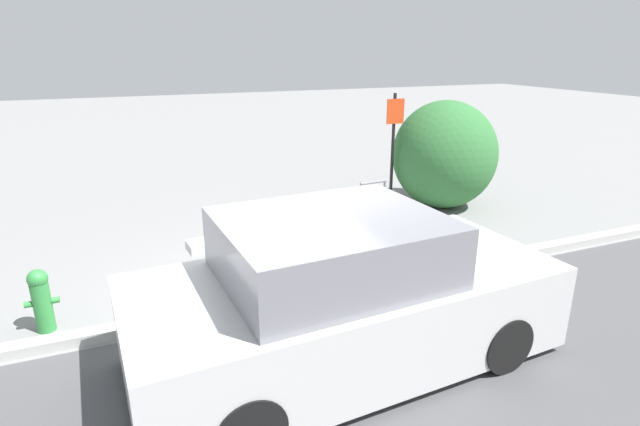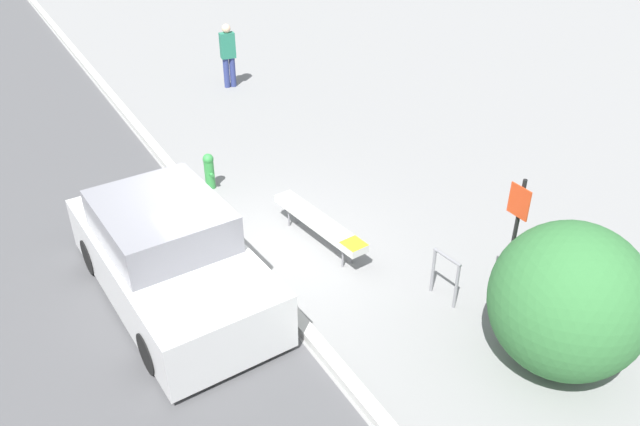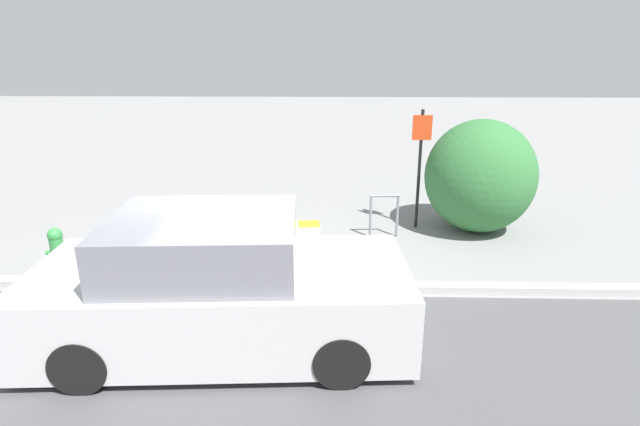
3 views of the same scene
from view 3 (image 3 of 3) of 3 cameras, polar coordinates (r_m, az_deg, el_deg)
The scene contains 8 objects.
ground_plane at distance 7.52m, azimuth -9.80°, elevation -8.61°, with size 60.00×60.00×0.00m, color gray.
curb at distance 7.49m, azimuth -9.83°, elevation -8.17°, with size 60.00×0.20×0.13m.
bench at distance 8.53m, azimuth -7.69°, elevation -1.88°, with size 2.31×0.60×0.53m.
bike_rack at distance 9.29m, azimuth 7.34°, elevation 0.20°, with size 0.55×0.10×0.83m.
sign_post at distance 9.68m, azimuth 11.36°, elevation 6.14°, with size 0.36×0.08×2.30m.
fire_hydrant at distance 8.72m, azimuth -27.81°, elevation -3.76°, with size 0.36×0.22×0.77m.
shrub_hedge at distance 9.91m, azimuth 17.80°, elevation 4.02°, with size 2.06×2.05×2.14m.
parked_car_near at distance 6.01m, azimuth -11.48°, elevation -8.47°, with size 4.42×2.15×1.59m.
Camera 3 is at (1.46, -6.56, 3.38)m, focal length 28.00 mm.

